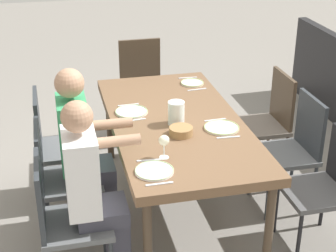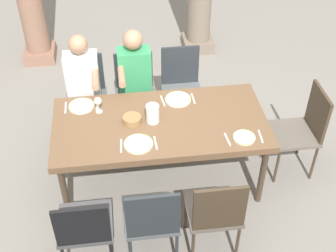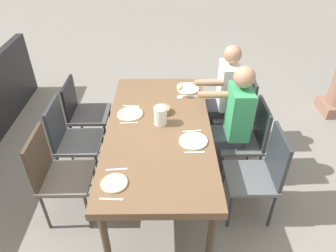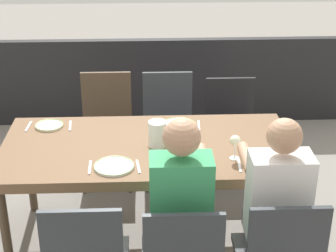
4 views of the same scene
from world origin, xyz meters
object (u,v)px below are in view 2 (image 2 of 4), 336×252
at_px(chair_east_north, 181,84).
at_px(plate_2, 178,99).
at_px(chair_mid_south, 152,218).
at_px(plate_0, 81,106).
at_px(chair_west_north, 86,91).
at_px(chair_mid_north, 135,88).
at_px(water_pitcher, 153,114).
at_px(wine_glass_0, 98,102).
at_px(chair_east_south, 215,211).
at_px(plate_3, 244,137).
at_px(dining_table, 160,127).
at_px(diner_woman_green, 135,85).
at_px(diner_man_white, 84,90).
at_px(chair_head_east, 303,127).
at_px(plate_1, 138,144).
at_px(bread_basket, 132,119).
at_px(chair_west_south, 85,226).

relative_size(chair_east_north, plate_2, 3.63).
distance_m(chair_mid_south, plate_0, 1.37).
bearing_deg(plate_0, chair_west_north, 89.05).
relative_size(chair_mid_north, chair_mid_south, 0.97).
relative_size(chair_mid_south, water_pitcher, 5.21).
relative_size(chair_east_north, wine_glass_0, 5.68).
xyz_separation_m(chair_mid_south, chair_east_south, (0.52, -0.00, 0.00)).
xyz_separation_m(chair_east_north, plate_0, (-1.06, -0.59, 0.25)).
bearing_deg(chair_mid_north, chair_mid_south, -90.00).
distance_m(chair_west_north, plate_3, 1.90).
xyz_separation_m(chair_mid_south, plate_0, (-0.55, 1.23, 0.24)).
height_order(chair_east_south, wine_glass_0, chair_east_south).
bearing_deg(dining_table, diner_woman_green, 104.10).
bearing_deg(diner_man_white, water_pitcher, -46.84).
xyz_separation_m(chair_mid_north, diner_man_white, (-0.53, -0.20, 0.17)).
bearing_deg(chair_head_east, plate_3, -155.36).
bearing_deg(plate_1, chair_east_south, -47.78).
xyz_separation_m(dining_table, plate_0, (-0.72, 0.32, 0.07)).
distance_m(chair_mid_north, plate_0, 0.84).
xyz_separation_m(chair_west_north, plate_1, (0.49, -1.19, 0.25)).
height_order(chair_mid_north, plate_2, chair_mid_north).
height_order(chair_mid_south, diner_man_white, diner_man_white).
relative_size(chair_head_east, diner_man_white, 0.75).
bearing_deg(water_pitcher, chair_mid_south, -96.79).
bearing_deg(chair_east_north, chair_mid_north, -179.55).
height_order(wine_glass_0, bread_basket, wine_glass_0).
xyz_separation_m(dining_table, plate_1, (-0.22, -0.29, 0.07)).
bearing_deg(plate_2, bread_basket, -149.20).
bearing_deg(chair_mid_north, chair_west_north, 179.73).
height_order(dining_table, plate_0, plate_0).
relative_size(plate_3, water_pitcher, 1.16).
distance_m(chair_east_south, plate_2, 1.24).
bearing_deg(plate_1, chair_west_north, 112.25).
height_order(chair_east_north, plate_0, chair_east_north).
distance_m(plate_3, bread_basket, 1.03).
height_order(chair_mid_south, chair_east_south, chair_east_south).
height_order(chair_east_south, water_pitcher, water_pitcher).
bearing_deg(plate_0, water_pitcher, -24.79).
distance_m(chair_head_east, diner_woman_green, 1.75).
height_order(chair_head_east, plate_0, chair_head_east).
bearing_deg(plate_3, bread_basket, 159.99).
xyz_separation_m(chair_east_north, wine_glass_0, (-0.90, -0.69, 0.36)).
bearing_deg(chair_mid_south, diner_man_white, 108.32).
xyz_separation_m(diner_man_white, wine_glass_0, (0.15, -0.48, 0.20)).
bearing_deg(chair_east_south, plate_1, 132.22).
distance_m(chair_mid_north, plate_2, 0.76).
distance_m(plate_2, water_pitcher, 0.41).
bearing_deg(plate_0, plate_1, -50.55).
height_order(dining_table, plate_3, plate_3).
distance_m(chair_west_south, chair_east_north, 2.10).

